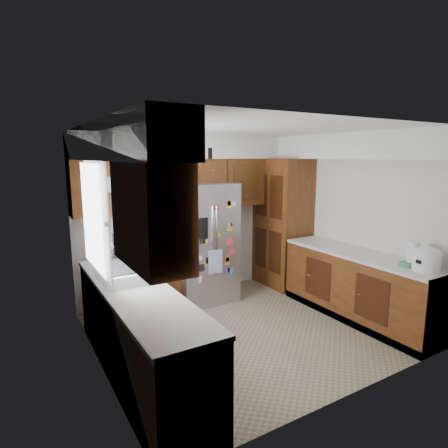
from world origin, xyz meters
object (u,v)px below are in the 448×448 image
(rice_cooker, at_px, (427,258))
(paper_towel, at_px, (413,254))
(pantry, at_px, (282,223))
(fridge, at_px, (202,243))

(rice_cooker, xyz_separation_m, paper_towel, (0.03, 0.19, 0.00))
(paper_towel, bearing_deg, rice_cooker, -99.36)
(pantry, distance_m, rice_cooker, 2.53)
(pantry, relative_size, fridge, 1.19)
(fridge, xyz_separation_m, rice_cooker, (1.50, -2.58, 0.16))
(paper_towel, bearing_deg, pantry, 90.74)
(fridge, bearing_deg, rice_cooker, -59.87)
(rice_cooker, height_order, paper_towel, paper_towel)
(pantry, bearing_deg, rice_cooker, -90.01)
(fridge, relative_size, paper_towel, 6.18)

